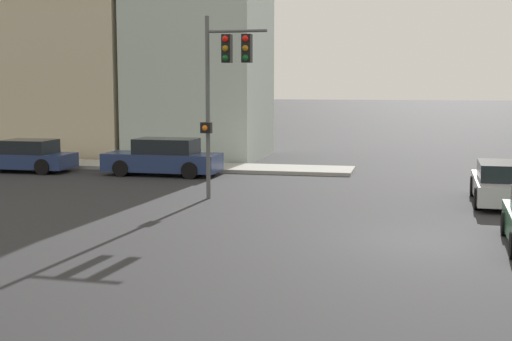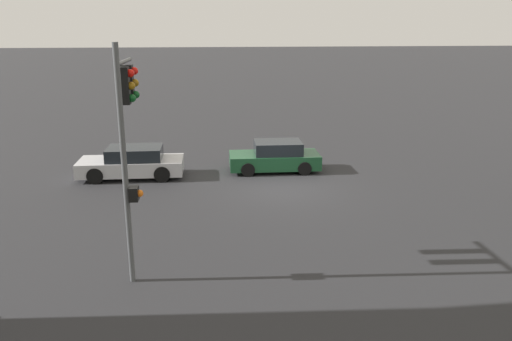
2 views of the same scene
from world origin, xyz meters
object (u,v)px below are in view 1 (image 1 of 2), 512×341
traffic_signal (225,73)px  parked_car_0 (163,158)px  parked_car_1 (27,157)px  crossing_car_1 (504,184)px

traffic_signal → parked_car_0: bearing=-141.1°
parked_car_1 → crossing_car_1: bearing=167.8°
parked_car_0 → traffic_signal: bearing=128.7°
crossing_car_1 → parked_car_1: 19.55m
crossing_car_1 → parked_car_1: (4.24, 19.09, 0.02)m
crossing_car_1 → parked_car_0: bearing=73.2°
traffic_signal → parked_car_0: 7.60m
crossing_car_1 → parked_car_0: 13.64m
traffic_signal → crossing_car_1: 9.54m
traffic_signal → parked_car_0: size_ratio=1.23×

